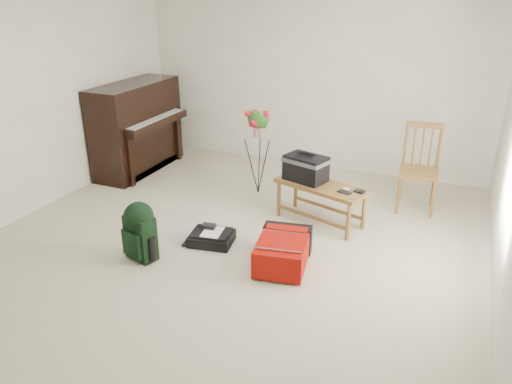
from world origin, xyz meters
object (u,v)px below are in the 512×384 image
at_px(piano, 138,129).
at_px(dining_chair, 419,169).
at_px(green_backpack, 140,228).
at_px(flower_stand, 258,152).
at_px(black_duffel, 211,237).
at_px(red_suitcase, 285,248).
at_px(bench, 309,175).

distance_m(piano, dining_chair, 3.85).
xyz_separation_m(green_backpack, flower_stand, (0.41, 1.99, 0.23)).
bearing_deg(dining_chair, black_duffel, -140.89).
bearing_deg(flower_stand, red_suitcase, -42.05).
bearing_deg(flower_stand, black_duffel, -70.02).
bearing_deg(red_suitcase, flower_stand, 111.71).
xyz_separation_m(dining_chair, black_duffel, (-1.85, -1.74, -0.43)).
bearing_deg(green_backpack, black_duffel, 64.51).
height_order(dining_chair, black_duffel, dining_chair).
xyz_separation_m(bench, black_duffel, (-0.76, -0.91, -0.49)).
distance_m(black_duffel, flower_stand, 1.53).
relative_size(piano, bench, 1.36).
xyz_separation_m(bench, flower_stand, (-0.84, 0.53, -0.00)).
xyz_separation_m(red_suitcase, black_duffel, (-0.84, 0.07, -0.09)).
xyz_separation_m(piano, bench, (2.75, -0.67, -0.04)).
distance_m(black_duffel, green_backpack, 0.78).
bearing_deg(piano, black_duffel, -38.52).
relative_size(red_suitcase, flower_stand, 0.66).
relative_size(red_suitcase, green_backpack, 1.26).
bearing_deg(piano, dining_chair, 2.20).
bearing_deg(dining_chair, green_backpack, -139.76).
bearing_deg(flower_stand, green_backpack, -84.77).
relative_size(bench, black_duffel, 2.24).
relative_size(bench, dining_chair, 1.07).
bearing_deg(black_duffel, red_suitcase, -14.35).
bearing_deg(black_duffel, bench, 41.08).
bearing_deg(piano, flower_stand, -4.31).
xyz_separation_m(piano, green_backpack, (1.51, -2.13, -0.27)).
distance_m(piano, bench, 2.83).
bearing_deg(red_suitcase, dining_chair, 51.30).
bearing_deg(green_backpack, piano, 141.56).
height_order(red_suitcase, green_backpack, green_backpack).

